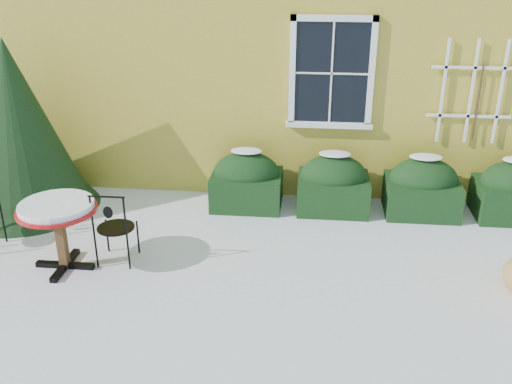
# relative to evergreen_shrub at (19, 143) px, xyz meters

# --- Properties ---
(ground) EXTENTS (80.00, 80.00, 0.00)m
(ground) POSITION_rel_evergreen_shrub_xyz_m (3.60, -2.16, -1.02)
(ground) COLOR white
(ground) RESTS_ON ground
(hedge_row) EXTENTS (4.95, 0.80, 0.91)m
(hedge_row) POSITION_rel_evergreen_shrub_xyz_m (5.25, 0.39, -0.62)
(hedge_row) COLOR black
(hedge_row) RESTS_ON ground
(evergreen_shrub) EXTENTS (2.10, 2.10, 2.54)m
(evergreen_shrub) POSITION_rel_evergreen_shrub_xyz_m (0.00, 0.00, 0.00)
(evergreen_shrub) COLOR black
(evergreen_shrub) RESTS_ON ground
(bistro_table) EXTENTS (0.95, 0.95, 0.88)m
(bistro_table) POSITION_rel_evergreen_shrub_xyz_m (1.27, -1.68, -0.29)
(bistro_table) COLOR black
(bistro_table) RESTS_ON ground
(patio_chair_near) EXTENTS (0.47, 0.47, 0.98)m
(patio_chair_near) POSITION_rel_evergreen_shrub_xyz_m (1.87, -1.47, -0.53)
(patio_chair_near) COLOR black
(patio_chair_near) RESTS_ON ground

